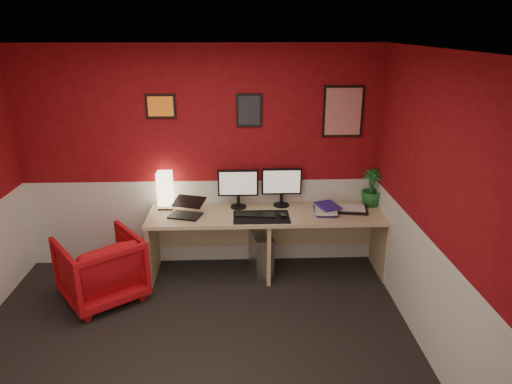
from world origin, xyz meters
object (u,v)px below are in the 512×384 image
shoji_lamp (165,191)px  desk (267,244)px  pc_tower (261,252)px  armchair (101,268)px  zen_tray (351,210)px  laptop (185,207)px  monitor_left (238,183)px  monitor_right (282,181)px  potted_plant (372,188)px

shoji_lamp → desk: bearing=-10.5°
desk → pc_tower: (-0.06, 0.08, -0.14)m
armchair → shoji_lamp: bearing=-167.9°
zen_tray → pc_tower: (-0.99, 0.05, -0.52)m
laptop → desk: bearing=21.1°
desk → zen_tray: size_ratio=7.43×
monitor_left → zen_tray: (1.24, -0.16, -0.28)m
pc_tower → desk: bearing=-62.2°
desk → monitor_right: bearing=53.3°
desk → monitor_left: monitor_left is taller
pc_tower → potted_plant: bearing=-4.6°
shoji_lamp → monitor_left: size_ratio=0.69×
desk → zen_tray: 1.00m
potted_plant → armchair: potted_plant is taller
shoji_lamp → armchair: bearing=-131.7°
monitor_right → pc_tower: monitor_right is taller
desk → laptop: (-0.89, -0.05, 0.47)m
shoji_lamp → pc_tower: bearing=-6.7°
monitor_right → shoji_lamp: bearing=-179.1°
shoji_lamp → monitor_left: (0.81, -0.02, 0.09)m
potted_plant → armchair: size_ratio=0.56×
monitor_left → monitor_right: same height
monitor_left → pc_tower: size_ratio=1.29×
monitor_left → zen_tray: 1.28m
zen_tray → armchair: 2.72m
potted_plant → laptop: bearing=-173.2°
desk → potted_plant: (1.19, 0.20, 0.58)m
monitor_right → pc_tower: bearing=-148.3°
monitor_right → armchair: 2.12m
monitor_right → potted_plant: monitor_right is taller
desk → laptop: size_ratio=7.88×
potted_plant → monitor_right: bearing=178.4°
armchair → desk: bearing=158.6°
desk → laptop: bearing=-176.9°
zen_tray → potted_plant: potted_plant is taller
desk → armchair: desk is taller
potted_plant → armchair: (-2.91, -0.66, -0.60)m
shoji_lamp → monitor_right: (1.30, 0.02, 0.09)m
laptop → pc_tower: laptop is taller
shoji_lamp → monitor_right: size_ratio=0.69×
monitor_left → armchair: bearing=-155.2°
shoji_lamp → monitor_left: bearing=-1.1°
desk → monitor_right: 0.71m
pc_tower → laptop: bearing=179.3°
zen_tray → potted_plant: bearing=31.9°
laptop → potted_plant: bearing=24.8°
monitor_right → pc_tower: (-0.24, -0.15, -0.80)m
monitor_left → monitor_right: size_ratio=1.00×
laptop → monitor_left: monitor_left is taller
desk → shoji_lamp: (-1.13, 0.21, 0.56)m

